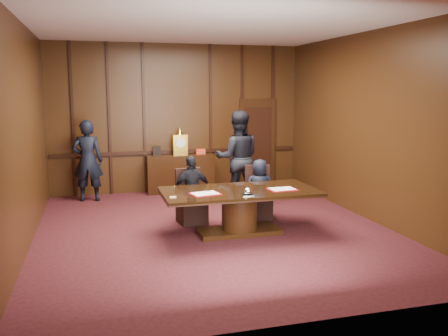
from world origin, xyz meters
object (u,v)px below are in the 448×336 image
at_px(signatory_left, 192,190).
at_px(witness_left, 88,161).
at_px(conference_table, 239,204).
at_px(witness_right, 238,158).
at_px(signatory_right, 260,189).
at_px(sideboard, 180,172).

relative_size(signatory_left, witness_left, 0.70).
xyz_separation_m(conference_table, witness_right, (0.59, 2.02, 0.49)).
distance_m(conference_table, signatory_left, 1.04).
bearing_deg(witness_right, signatory_right, 103.95).
xyz_separation_m(sideboard, conference_table, (0.37, -3.57, 0.02)).
height_order(conference_table, signatory_left, signatory_left).
bearing_deg(conference_table, signatory_right, 50.91).
relative_size(conference_table, witness_left, 1.46).
height_order(conference_table, signatory_right, signatory_right).
bearing_deg(signatory_right, conference_table, 64.09).
bearing_deg(signatory_left, sideboard, -103.80).
height_order(signatory_right, witness_left, witness_left).
relative_size(sideboard, signatory_right, 1.39).
distance_m(signatory_right, witness_right, 1.29).
bearing_deg(signatory_left, signatory_right, 171.99).
distance_m(conference_table, witness_left, 4.07).
distance_m(sideboard, signatory_left, 2.79).
height_order(sideboard, witness_right, witness_right).
distance_m(signatory_left, witness_right, 1.78).
bearing_deg(signatory_right, witness_right, -73.83).
xyz_separation_m(signatory_right, witness_left, (-3.13, 2.40, 0.32)).
distance_m(signatory_left, signatory_right, 1.30).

